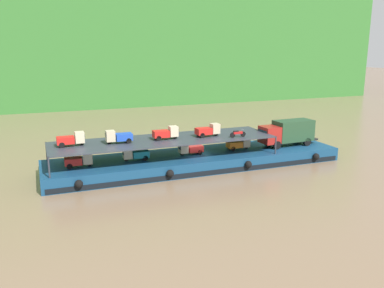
# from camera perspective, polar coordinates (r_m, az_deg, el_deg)

# --- Properties ---
(ground_plane) EXTENTS (400.00, 400.00, 0.00)m
(ground_plane) POSITION_cam_1_polar(r_m,az_deg,el_deg) (46.08, 0.69, -3.21)
(ground_plane) COLOR #7F664C
(hillside_far_bank) EXTENTS (139.98, 29.29, 35.34)m
(hillside_far_bank) POSITION_cam_1_polar(r_m,az_deg,el_deg) (104.25, -12.61, 16.83)
(hillside_far_bank) COLOR #33702D
(hillside_far_bank) RESTS_ON ground
(cargo_barge) EXTENTS (33.52, 7.94, 1.50)m
(cargo_barge) POSITION_cam_1_polar(r_m,az_deg,el_deg) (45.84, 0.70, -2.32)
(cargo_barge) COLOR navy
(cargo_barge) RESTS_ON ground
(covered_lorry) EXTENTS (7.92, 2.54, 3.10)m
(covered_lorry) POSITION_cam_1_polar(r_m,az_deg,el_deg) (50.47, 13.36, 1.64)
(covered_lorry) COLOR maroon
(covered_lorry) RESTS_ON cargo_barge
(cargo_rack) EXTENTS (24.32, 6.52, 2.00)m
(cargo_rack) POSITION_cam_1_polar(r_m,az_deg,el_deg) (43.97, -3.90, 0.58)
(cargo_rack) COLOR #2D333D
(cargo_rack) RESTS_ON cargo_barge
(mini_truck_lower_stern) EXTENTS (2.79, 1.30, 1.38)m
(mini_truck_lower_stern) POSITION_cam_1_polar(r_m,az_deg,el_deg) (42.15, -15.65, -2.21)
(mini_truck_lower_stern) COLOR red
(mini_truck_lower_stern) RESTS_ON cargo_barge
(mini_truck_lower_aft) EXTENTS (2.77, 1.25, 1.38)m
(mini_truck_lower_aft) POSITION_cam_1_polar(r_m,az_deg,el_deg) (43.39, -8.01, -1.39)
(mini_truck_lower_aft) COLOR teal
(mini_truck_lower_aft) RESTS_ON cargo_barge
(mini_truck_lower_mid) EXTENTS (2.76, 1.24, 1.38)m
(mini_truck_lower_mid) POSITION_cam_1_polar(r_m,az_deg,el_deg) (45.26, -0.25, -0.63)
(mini_truck_lower_mid) COLOR red
(mini_truck_lower_mid) RESTS_ON cargo_barge
(mini_truck_lower_fore) EXTENTS (2.77, 1.25, 1.38)m
(mini_truck_lower_fore) POSITION_cam_1_polar(r_m,az_deg,el_deg) (47.86, 6.61, 0.05)
(mini_truck_lower_fore) COLOR orange
(mini_truck_lower_fore) RESTS_ON cargo_barge
(mini_truck_upper_stern) EXTENTS (2.74, 1.21, 1.38)m
(mini_truck_upper_stern) POSITION_cam_1_polar(r_m,az_deg,el_deg) (42.58, -16.68, 0.65)
(mini_truck_upper_stern) COLOR red
(mini_truck_upper_stern) RESTS_ON cargo_rack
(mini_truck_upper_mid) EXTENTS (2.75, 1.21, 1.38)m
(mini_truck_upper_mid) POSITION_cam_1_polar(r_m,az_deg,el_deg) (42.65, -10.34, 1.03)
(mini_truck_upper_mid) COLOR #1E47B7
(mini_truck_upper_mid) RESTS_ON cargo_rack
(mini_truck_upper_fore) EXTENTS (2.76, 1.24, 1.38)m
(mini_truck_upper_fore) POSITION_cam_1_polar(r_m,az_deg,el_deg) (43.88, -3.70, 1.57)
(mini_truck_upper_fore) COLOR red
(mini_truck_upper_fore) RESTS_ON cargo_rack
(mini_truck_upper_bow) EXTENTS (2.78, 1.27, 1.38)m
(mini_truck_upper_bow) POSITION_cam_1_polar(r_m,az_deg,el_deg) (45.28, 2.29, 1.95)
(mini_truck_upper_bow) COLOR red
(mini_truck_upper_bow) RESTS_ON cargo_rack
(motorcycle_upper_port) EXTENTS (1.90, 0.55, 0.87)m
(motorcycle_upper_port) POSITION_cam_1_polar(r_m,az_deg,el_deg) (45.05, 6.47, 1.49)
(motorcycle_upper_port) COLOR black
(motorcycle_upper_port) RESTS_ON cargo_rack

